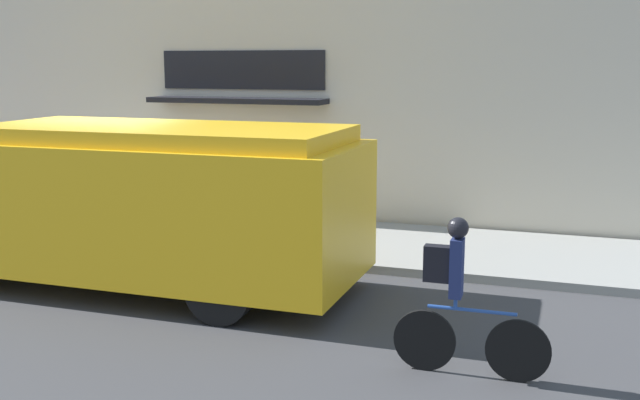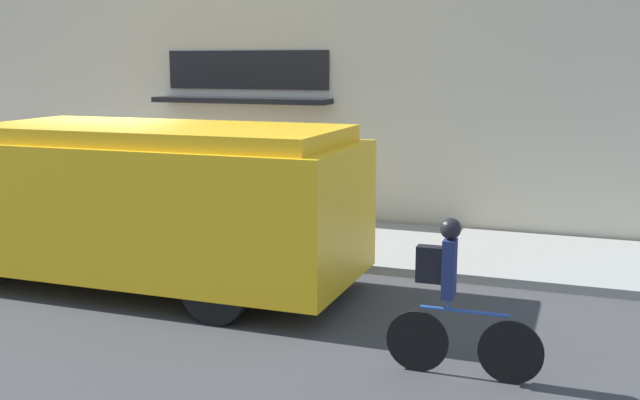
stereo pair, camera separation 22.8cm
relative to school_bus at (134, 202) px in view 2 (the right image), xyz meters
The scene contains 6 objects.
ground_plane 2.45m from the school_bus, 131.66° to the left, with size 70.00×70.00×0.00m, color #38383A.
sidewalk 3.59m from the school_bus, 114.75° to the left, with size 28.00×2.99×0.13m.
storefront 5.11m from the school_bus, 106.49° to the left, with size 16.94×0.81×4.71m.
school_bus is the anchor object (origin of this frame).
cyclist 4.96m from the school_bus, 18.63° to the right, with size 1.54×0.21×1.60m.
trash_bin 7.24m from the school_bus, 145.74° to the left, with size 0.52×0.52×0.96m.
Camera 2 is at (7.31, -10.21, 3.07)m, focal length 42.00 mm.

